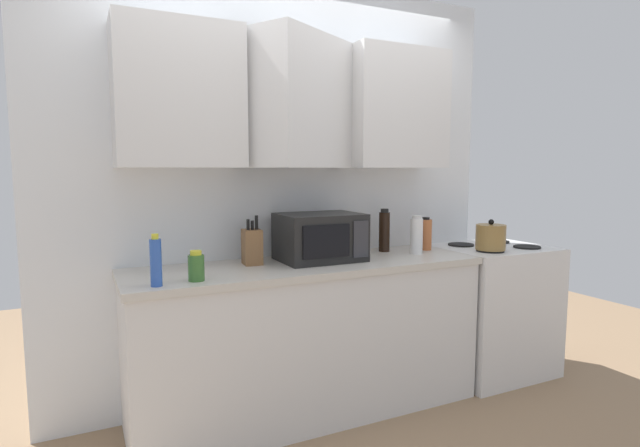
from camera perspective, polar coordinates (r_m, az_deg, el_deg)
wall_back_with_cabinets at (r=3.06m, az=-3.21°, el=8.63°), size 2.94×0.61×2.60m
counter_run at (r=3.02m, az=-1.37°, el=-12.91°), size 2.07×0.63×0.90m
stove_range at (r=3.79m, az=18.98°, el=-9.22°), size 0.76×0.64×0.91m
kettle at (r=3.47m, az=18.94°, el=-1.47°), size 0.19×0.19×0.20m
microwave at (r=2.96m, az=0.00°, el=-1.55°), size 0.48×0.37×0.28m
knife_block at (r=2.87m, az=-7.78°, el=-2.61°), size 0.11×0.13×0.28m
bottle_soy_dark at (r=3.30m, az=7.37°, el=-0.86°), size 0.07×0.07×0.28m
bottle_blue_cleaner at (r=2.43m, az=-18.27°, el=-4.18°), size 0.05×0.05×0.25m
bottle_amber_vinegar at (r=3.24m, az=4.23°, el=-1.12°), size 0.08×0.08×0.26m
bottle_green_oil at (r=2.50m, az=-13.98°, el=-4.82°), size 0.08×0.08×0.15m
bottle_spice_jar at (r=3.42m, az=11.99°, el=-1.22°), size 0.08×0.08×0.22m
bottle_white_jar at (r=3.25m, az=10.98°, el=-1.34°), size 0.08×0.08×0.25m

